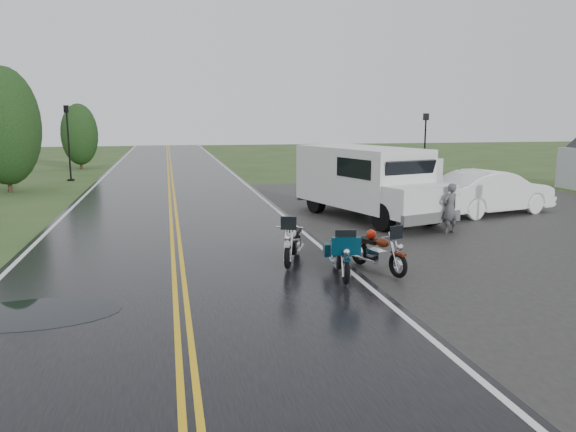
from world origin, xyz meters
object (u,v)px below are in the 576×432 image
at_px(motorcycle_silver, 288,246).
at_px(van_white, 384,191).
at_px(motorcycle_teal, 346,260).
at_px(sedan_white, 491,193).
at_px(person_at_van, 450,209).
at_px(lamp_post_far_right, 425,149).
at_px(motorcycle_red, 398,255).
at_px(lamp_post_far_left, 69,143).

xyz_separation_m(motorcycle_silver, van_white, (3.80, 3.73, 0.67)).
xyz_separation_m(motorcycle_teal, motorcycle_silver, (-0.92, 1.43, 0.02)).
relative_size(van_white, sedan_white, 1.33).
distance_m(van_white, person_at_van, 2.02).
bearing_deg(motorcycle_teal, sedan_white, 51.94).
bearing_deg(van_white, motorcycle_teal, -136.14).
xyz_separation_m(motorcycle_teal, sedan_white, (7.87, 7.34, 0.22)).
bearing_deg(lamp_post_far_right, van_white, -120.74).
distance_m(motorcycle_teal, van_white, 5.95).
xyz_separation_m(motorcycle_silver, person_at_van, (5.63, 3.04, 0.16)).
relative_size(motorcycle_red, sedan_white, 0.39).
bearing_deg(motorcycle_silver, motorcycle_teal, -36.31).
distance_m(motorcycle_red, motorcycle_silver, 2.48).
bearing_deg(motorcycle_teal, lamp_post_far_right, 68.67).
bearing_deg(van_white, lamp_post_far_left, 107.53).
xyz_separation_m(motorcycle_red, sedan_white, (6.62, 7.12, 0.23)).
height_order(person_at_van, lamp_post_far_left, lamp_post_far_left).
bearing_deg(lamp_post_far_left, lamp_post_far_right, -16.70).
height_order(motorcycle_silver, person_at_van, person_at_van).
relative_size(motorcycle_silver, lamp_post_far_right, 0.54).
xyz_separation_m(lamp_post_far_left, lamp_post_far_right, (18.45, -5.54, -0.22)).
xyz_separation_m(motorcycle_silver, sedan_white, (8.78, 5.91, 0.20)).
distance_m(motorcycle_teal, person_at_van, 6.50).
bearing_deg(van_white, person_at_van, -37.53).
distance_m(motorcycle_red, lamp_post_far_right, 18.45).
xyz_separation_m(person_at_van, lamp_post_far_left, (-13.49, 17.64, 1.33)).
bearing_deg(van_white, sedan_white, 6.63).
relative_size(motorcycle_silver, lamp_post_far_left, 0.48).
bearing_deg(lamp_post_far_right, lamp_post_far_left, 163.30).
distance_m(motorcycle_red, sedan_white, 9.73).
height_order(van_white, lamp_post_far_left, lamp_post_far_left).
bearing_deg(van_white, motorcycle_red, -125.29).
relative_size(motorcycle_silver, sedan_white, 0.42).
distance_m(motorcycle_red, person_at_van, 5.49).
distance_m(motorcycle_silver, van_white, 5.37).
bearing_deg(lamp_post_far_right, person_at_van, -112.28).
bearing_deg(sedan_white, van_white, 99.76).
xyz_separation_m(person_at_van, lamp_post_far_right, (4.96, 12.11, 1.11)).
height_order(person_at_van, sedan_white, sedan_white).
xyz_separation_m(van_white, sedan_white, (4.99, 2.18, -0.47)).
height_order(van_white, sedan_white, van_white).
bearing_deg(motorcycle_red, motorcycle_teal, 172.33).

